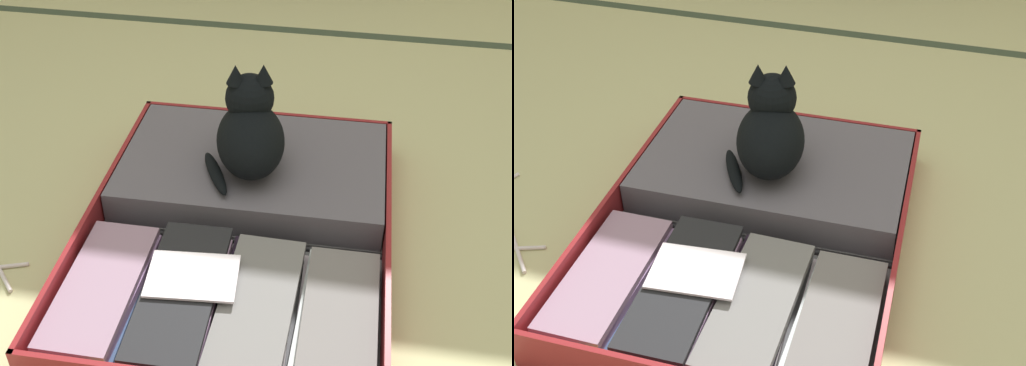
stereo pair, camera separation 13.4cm
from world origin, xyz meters
TOP-DOWN VIEW (x-y plane):
  - ground_plane at (0.00, 0.00)m, footprint 10.00×10.00m
  - tatami_border at (0.00, 1.35)m, footprint 4.80×0.05m
  - open_suitcase at (-0.13, 0.16)m, footprint 0.73×0.95m
  - black_cat at (-0.13, 0.31)m, footprint 0.24×0.29m

SIDE VIEW (x-z plane):
  - ground_plane at x=0.00m, z-range 0.00..0.00m
  - tatami_border at x=0.00m, z-range 0.00..0.00m
  - open_suitcase at x=-0.13m, z-range -0.01..0.10m
  - black_cat at x=-0.13m, z-range 0.07..0.34m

